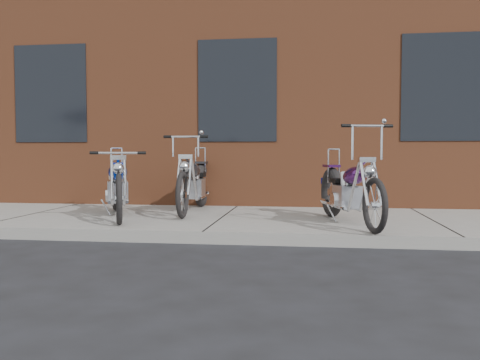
# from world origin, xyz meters

# --- Properties ---
(ground) EXTENTS (120.00, 120.00, 0.00)m
(ground) POSITION_xyz_m (0.00, 0.00, 0.00)
(ground) COLOR black
(ground) RESTS_ON ground
(sidewalk) EXTENTS (22.00, 3.00, 0.15)m
(sidewalk) POSITION_xyz_m (0.00, 1.50, 0.07)
(sidewalk) COLOR gray
(sidewalk) RESTS_ON ground
(building_brick) EXTENTS (22.00, 10.00, 8.00)m
(building_brick) POSITION_xyz_m (0.00, 8.00, 4.00)
(building_brick) COLOR brown
(building_brick) RESTS_ON ground
(chopper_purple) EXTENTS (0.80, 2.25, 1.29)m
(chopper_purple) POSITION_xyz_m (1.80, 0.95, 0.57)
(chopper_purple) COLOR black
(chopper_purple) RESTS_ON sidewalk
(chopper_blue) EXTENTS (1.01, 2.23, 1.03)m
(chopper_blue) POSITION_xyz_m (-1.54, 1.25, 0.58)
(chopper_blue) COLOR black
(chopper_blue) RESTS_ON sidewalk
(chopper_third) EXTENTS (0.58, 2.38, 1.21)m
(chopper_third) POSITION_xyz_m (-0.58, 2.06, 0.58)
(chopper_third) COLOR black
(chopper_third) RESTS_ON sidewalk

